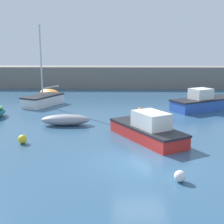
# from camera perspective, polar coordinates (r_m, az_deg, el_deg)

# --- Properties ---
(ground_plane) EXTENTS (120.00, 120.00, 0.20)m
(ground_plane) POSITION_cam_1_polar(r_m,az_deg,el_deg) (15.01, 5.18, -9.72)
(ground_plane) COLOR #2D5170
(harbor_breakwater) EXTENTS (56.95, 3.50, 2.73)m
(harbor_breakwater) POSITION_cam_1_polar(r_m,az_deg,el_deg) (41.62, 2.67, 6.45)
(harbor_breakwater) COLOR slate
(harbor_breakwater) RESTS_ON ground_plane
(rowboat_blue_near) EXTENTS (3.18, 3.15, 0.83)m
(rowboat_blue_near) POSITION_cam_1_polar(r_m,az_deg,el_deg) (34.47, -11.36, 3.45)
(rowboat_blue_near) COLOR orange
(rowboat_blue_near) RESTS_ON ground_plane
(sailboat_tall_mast) EXTENTS (3.49, 4.51, 7.24)m
(sailboat_tall_mast) POSITION_cam_1_polar(r_m,az_deg,el_deg) (29.53, -12.53, 2.22)
(sailboat_tall_mast) COLOR white
(sailboat_tall_mast) RESTS_ON ground_plane
(cabin_cruiser_white) EXTENTS (4.47, 5.78, 1.73)m
(cabin_cruiser_white) POSITION_cam_1_polar(r_m,az_deg,el_deg) (18.43, 6.56, -3.19)
(cabin_cruiser_white) COLOR red
(cabin_cruiser_white) RESTS_ON ground_plane
(motorboat_grey_hull) EXTENTS (6.33, 4.81, 1.87)m
(motorboat_grey_hull) POSITION_cam_1_polar(r_m,az_deg,el_deg) (28.02, 16.38, 1.70)
(motorboat_grey_hull) COLOR #2D56B7
(motorboat_grey_hull) RESTS_ON ground_plane
(open_tender_yellow) EXTENTS (3.43, 1.43, 0.75)m
(open_tender_yellow) POSITION_cam_1_polar(r_m,az_deg,el_deg) (21.97, -8.48, -1.42)
(open_tender_yellow) COLOR gray
(open_tender_yellow) RESTS_ON ground_plane
(mooring_buoy_orange) EXTENTS (0.40, 0.40, 0.40)m
(mooring_buoy_orange) POSITION_cam_1_polar(r_m,az_deg,el_deg) (26.13, 5.21, 0.43)
(mooring_buoy_orange) COLOR orange
(mooring_buoy_orange) RESTS_ON ground_plane
(mooring_buoy_yellow) EXTENTS (0.50, 0.50, 0.50)m
(mooring_buoy_yellow) POSITION_cam_1_polar(r_m,az_deg,el_deg) (18.47, -16.07, -4.80)
(mooring_buoy_yellow) COLOR yellow
(mooring_buoy_yellow) RESTS_ON ground_plane
(mooring_buoy_white) EXTENTS (0.48, 0.48, 0.48)m
(mooring_buoy_white) POSITION_cam_1_polar(r_m,az_deg,el_deg) (13.27, 12.33, -11.39)
(mooring_buoy_white) COLOR white
(mooring_buoy_white) RESTS_ON ground_plane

